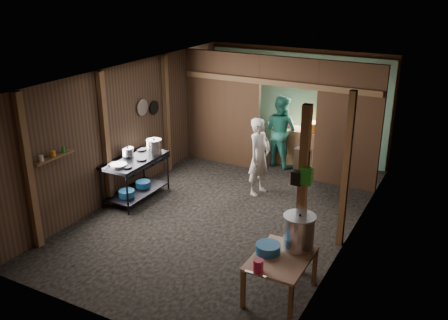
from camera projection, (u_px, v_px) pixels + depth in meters
The scene contains 42 objects.
floor at pixel (229, 211), 9.39m from camera, with size 4.50×7.00×0.00m, color black.
ceiling at pixel (230, 74), 8.46m from camera, with size 4.50×7.00×0.00m, color #2B2824.
wall_back at pixel (297, 103), 11.81m from camera, with size 4.50×0.00×2.60m, color #483724.
wall_front at pixel (96, 230), 6.04m from camera, with size 4.50×0.00×2.60m, color #483724.
wall_left at pixel (130, 129), 9.91m from camera, with size 0.00×7.00×2.60m, color #483724.
wall_right at pixel (354, 168), 7.93m from camera, with size 0.00×7.00×2.60m, color #483724.
partition_left at pixel (222, 109), 11.32m from camera, with size 1.85×0.10×2.60m, color brown.
partition_right at pixel (348, 127), 10.04m from camera, with size 1.35×0.10×2.60m, color brown.
partition_header at pixel (289, 71), 10.27m from camera, with size 1.30×0.10×0.60m, color brown.
turquoise_panel at pixel (296, 106), 11.77m from camera, with size 4.40×0.06×2.50m, color #6BC2B3.
back_counter at pixel (299, 147), 11.53m from camera, with size 1.20×0.50×0.85m, color brown.
wall_clock at pixel (307, 80), 11.40m from camera, with size 0.20×0.20×0.03m, color beige.
post_left_a at pixel (29, 173), 7.74m from camera, with size 0.10×0.12×2.60m, color brown.
post_left_b at pixel (106, 140), 9.22m from camera, with size 0.10×0.12×2.60m, color brown.
post_left_c at pixel (167, 115), 10.87m from camera, with size 0.10×0.12×2.60m, color brown.
post_right at pixel (346, 171), 7.80m from camera, with size 0.10×0.12×2.60m, color brown.
post_free at pixel (302, 193), 7.04m from camera, with size 0.12×0.12×2.60m, color brown.
cross_beam at pixel (277, 83), 10.43m from camera, with size 4.40×0.12×0.12m, color brown.
pan_lid_big at pixel (142, 107), 10.10m from camera, with size 0.34×0.34×0.03m, color #949497.
pan_lid_small at pixel (154, 108), 10.47m from camera, with size 0.30×0.30×0.03m, color black.
wall_shelf at pixel (53, 157), 8.10m from camera, with size 0.14×0.80×0.03m, color brown.
jar_white at pixel (41, 158), 7.88m from camera, with size 0.07×0.07×0.10m, color beige.
jar_yellow at pixel (53, 154), 8.08m from camera, with size 0.08×0.08×0.10m, color orange.
jar_green at pixel (63, 150), 8.26m from camera, with size 0.06×0.06×0.10m, color #1E8C21.
bag_white at pixel (303, 159), 6.95m from camera, with size 0.22×0.15×0.32m, color beige.
bag_green at pixel (307, 176), 6.85m from camera, with size 0.16×0.12×0.24m, color #1E8C21.
bag_black at pixel (297, 178), 6.91m from camera, with size 0.14×0.10×0.20m, color black.
gas_range at pixel (136, 179), 9.76m from camera, with size 0.74×1.43×0.85m, color black, non-canonical shape.
prep_table at pixel (280, 276), 6.85m from camera, with size 0.75×1.03×0.61m, color #A1775F, non-canonical shape.
stove_pot_large at pixel (154, 147), 9.84m from camera, with size 0.30×0.30×0.31m, color #BDBDC1, non-canonical shape.
stove_pot_med at pixel (128, 153), 9.67m from camera, with size 0.23×0.23×0.20m, color #BDBDC1, non-canonical shape.
frying_pan at pixel (119, 165), 9.21m from camera, with size 0.32×0.54×0.07m, color #949497, non-canonical shape.
blue_tub_front at pixel (127, 193), 9.58m from camera, with size 0.31×0.31×0.13m, color #1B5A93.
blue_tub_back at pixel (143, 184), 10.01m from camera, with size 0.30×0.30×0.12m, color #1B5A93.
stock_pot at pixel (299, 233), 6.88m from camera, with size 0.46×0.46×0.53m, color #BDBDC1, non-canonical shape.
wash_basin at pixel (268, 248), 6.83m from camera, with size 0.35×0.35×0.13m, color #1B5A93.
pink_bucket at pixel (258, 266), 6.41m from camera, with size 0.14×0.14×0.16m, color #B61C40.
knife at pixel (255, 274), 6.37m from camera, with size 0.30×0.04×0.01m, color #BDBDC1.
yellow_tub at pixel (311, 127), 11.23m from camera, with size 0.36×0.36×0.20m, color orange.
red_cup at pixel (290, 125), 11.46m from camera, with size 0.13×0.13×0.15m, color #CC2647.
cook at pixel (259, 157), 9.87m from camera, with size 0.58×0.38×1.58m, color silver.
worker_back at pixel (281, 131), 11.33m from camera, with size 0.80×0.63×1.65m, color #2C8675.
Camera 1 is at (3.89, -7.47, 4.26)m, focal length 39.78 mm.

